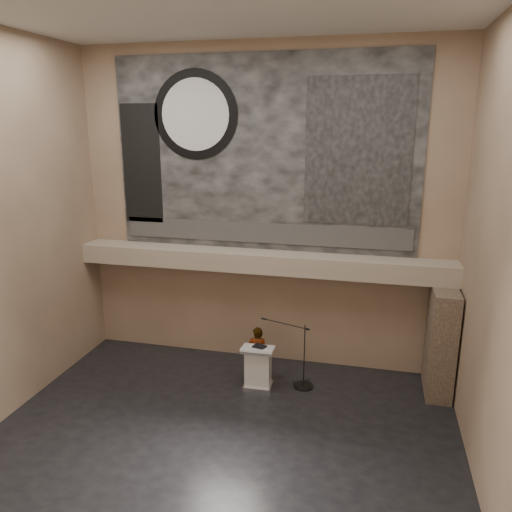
# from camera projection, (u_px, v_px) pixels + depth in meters

# --- Properties ---
(floor) EXTENTS (10.00, 10.00, 0.00)m
(floor) POSITION_uv_depth(u_px,v_px,m) (221.00, 439.00, 10.60)
(floor) COLOR black
(floor) RESTS_ON ground
(ceiling) EXTENTS (10.00, 10.00, 0.00)m
(ceiling) POSITION_uv_depth(u_px,v_px,m) (211.00, 0.00, 8.38)
(ceiling) COLOR silver
(ceiling) RESTS_ON wall_back
(wall_back) EXTENTS (10.00, 0.02, 8.50)m
(wall_back) POSITION_uv_depth(u_px,v_px,m) (263.00, 210.00, 13.24)
(wall_back) COLOR #7A634D
(wall_back) RESTS_ON floor
(wall_front) EXTENTS (10.00, 0.02, 8.50)m
(wall_front) POSITION_uv_depth(u_px,v_px,m) (109.00, 326.00, 5.74)
(wall_front) COLOR #7A634D
(wall_front) RESTS_ON floor
(wall_right) EXTENTS (0.02, 8.00, 8.50)m
(wall_right) POSITION_uv_depth(u_px,v_px,m) (501.00, 262.00, 8.36)
(wall_right) COLOR #7A634D
(wall_right) RESTS_ON floor
(soffit) EXTENTS (10.00, 0.80, 0.50)m
(soffit) POSITION_uv_depth(u_px,v_px,m) (260.00, 261.00, 13.21)
(soffit) COLOR gray
(soffit) RESTS_ON wall_back
(sprinkler_left) EXTENTS (0.04, 0.04, 0.06)m
(sprinkler_left) POSITION_uv_depth(u_px,v_px,m) (202.00, 268.00, 13.60)
(sprinkler_left) COLOR #B2893D
(sprinkler_left) RESTS_ON soffit
(sprinkler_right) EXTENTS (0.04, 0.04, 0.06)m
(sprinkler_right) POSITION_uv_depth(u_px,v_px,m) (331.00, 277.00, 12.80)
(sprinkler_right) COLOR #B2893D
(sprinkler_right) RESTS_ON soffit
(banner) EXTENTS (8.00, 0.05, 5.00)m
(banner) POSITION_uv_depth(u_px,v_px,m) (263.00, 155.00, 12.84)
(banner) COLOR black
(banner) RESTS_ON wall_back
(banner_text_strip) EXTENTS (7.76, 0.02, 0.55)m
(banner_text_strip) POSITION_uv_depth(u_px,v_px,m) (262.00, 233.00, 13.33)
(banner_text_strip) COLOR #303030
(banner_text_strip) RESTS_ON banner
(banner_clock_rim) EXTENTS (2.30, 0.02, 2.30)m
(banner_clock_rim) POSITION_uv_depth(u_px,v_px,m) (195.00, 115.00, 12.95)
(banner_clock_rim) COLOR black
(banner_clock_rim) RESTS_ON banner
(banner_clock_face) EXTENTS (1.84, 0.02, 1.84)m
(banner_clock_face) POSITION_uv_depth(u_px,v_px,m) (195.00, 115.00, 12.93)
(banner_clock_face) COLOR silver
(banner_clock_face) RESTS_ON banner
(banner_building_print) EXTENTS (2.60, 0.02, 3.60)m
(banner_building_print) POSITION_uv_depth(u_px,v_px,m) (358.00, 152.00, 12.23)
(banner_building_print) COLOR black
(banner_building_print) RESTS_ON banner
(banner_brick_print) EXTENTS (1.10, 0.02, 3.20)m
(banner_brick_print) POSITION_uv_depth(u_px,v_px,m) (142.00, 164.00, 13.65)
(banner_brick_print) COLOR black
(banner_brick_print) RESTS_ON banner
(stone_pier) EXTENTS (0.60, 1.40, 2.70)m
(stone_pier) POSITION_uv_depth(u_px,v_px,m) (441.00, 341.00, 12.15)
(stone_pier) COLOR #45362A
(stone_pier) RESTS_ON floor
(lectern) EXTENTS (0.82, 0.60, 1.14)m
(lectern) POSITION_uv_depth(u_px,v_px,m) (258.00, 367.00, 12.55)
(lectern) COLOR silver
(lectern) RESTS_ON floor
(binder) EXTENTS (0.37, 0.33, 0.04)m
(binder) POSITION_uv_depth(u_px,v_px,m) (259.00, 347.00, 12.40)
(binder) COLOR black
(binder) RESTS_ON lectern
(papers) EXTENTS (0.25, 0.32, 0.00)m
(papers) POSITION_uv_depth(u_px,v_px,m) (253.00, 347.00, 12.40)
(papers) COLOR silver
(papers) RESTS_ON lectern
(speaker_person) EXTENTS (0.58, 0.43, 1.46)m
(speaker_person) POSITION_uv_depth(u_px,v_px,m) (257.00, 353.00, 12.89)
(speaker_person) COLOR white
(speaker_person) RESTS_ON floor
(mic_stand) EXTENTS (1.45, 0.67, 1.68)m
(mic_stand) POSITION_uv_depth(u_px,v_px,m) (302.00, 377.00, 12.67)
(mic_stand) COLOR black
(mic_stand) RESTS_ON floor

